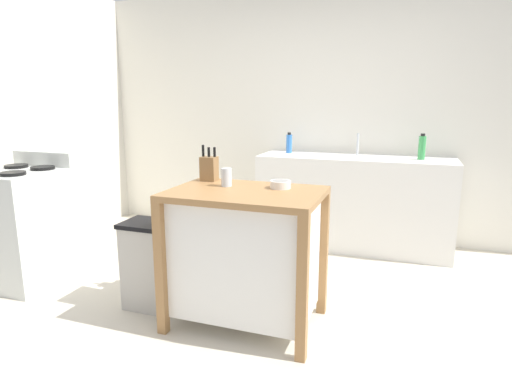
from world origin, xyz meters
TOP-DOWN VIEW (x-y plane):
  - ground_plane at (0.00, 0.00)m, footprint 6.22×6.22m
  - wall_back at (0.00, 2.01)m, footprint 5.22×0.10m
  - wall_left at (-2.61, 0.70)m, footprint 0.10×2.61m
  - kitchen_island at (-0.12, -0.14)m, footprint 0.96×0.66m
  - knife_block at (-0.48, 0.10)m, footprint 0.11×0.09m
  - bowl_ceramic_small at (0.07, 0.01)m, footprint 0.13×0.13m
  - drinking_cup at (-0.29, -0.05)m, footprint 0.07×0.07m
  - trash_bin at (-0.84, -0.15)m, footprint 0.36×0.28m
  - sink_counter at (0.35, 1.66)m, footprint 1.87×0.60m
  - sink_faucet at (0.35, 1.80)m, footprint 0.02×0.02m
  - bottle_spray_cleaner at (-0.35, 1.73)m, footprint 0.06×0.06m
  - bottle_hand_soap at (0.95, 1.66)m, footprint 0.06×0.06m
  - stove at (-2.06, -0.11)m, footprint 0.60×0.60m

SIDE VIEW (x-z plane):
  - ground_plane at x=0.00m, z-range 0.00..0.00m
  - trash_bin at x=-0.84m, z-range 0.00..0.63m
  - sink_counter at x=0.35m, z-range 0.00..0.92m
  - stove at x=-2.06m, z-range -0.05..0.98m
  - kitchen_island at x=-0.12m, z-range 0.05..0.96m
  - bowl_ceramic_small at x=0.07m, z-range 0.90..0.95m
  - drinking_cup at x=-0.29m, z-range 0.90..1.02m
  - knife_block at x=-0.48m, z-range 0.87..1.12m
  - bottle_spray_cleaner at x=-0.35m, z-range 0.91..1.12m
  - sink_faucet at x=0.35m, z-range 0.92..1.14m
  - bottle_hand_soap at x=0.95m, z-range 0.91..1.15m
  - wall_back at x=0.00m, z-range 0.00..2.60m
  - wall_left at x=-2.61m, z-range 0.00..2.60m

